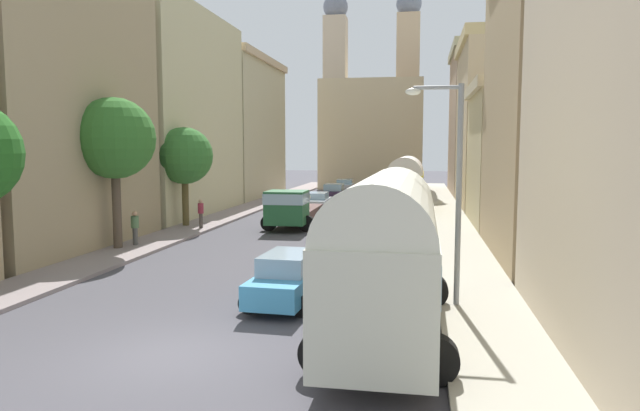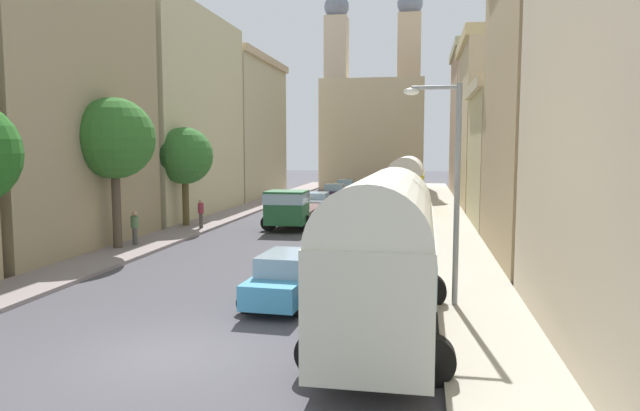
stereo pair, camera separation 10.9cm
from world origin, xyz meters
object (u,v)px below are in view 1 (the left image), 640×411
object	(u,v)px
car_5	(382,190)
streetlamp_near	(452,177)
car_2	(345,187)
car_0	(317,203)
parked_bus_0	(387,246)
car_3	(288,278)
parked_bus_1	(406,181)
pedestrian_0	(135,227)
cargo_truck_0	(292,208)
car_1	(334,192)
car_4	(359,206)
pedestrian_1	(201,212)

from	to	relation	value
car_5	streetlamp_near	xyz separation A→B (m)	(4.19, -35.43, 3.02)
car_2	car_0	bearing A→B (deg)	-89.34
car_0	car_2	distance (m)	16.61
parked_bus_0	car_3	world-z (taller)	parked_bus_0
parked_bus_1	pedestrian_0	distance (m)	21.58
car_0	car_2	size ratio (longest dim) A/B	1.04
parked_bus_1	cargo_truck_0	distance (m)	12.15
cargo_truck_0	car_0	world-z (taller)	cargo_truck_0
car_1	car_3	world-z (taller)	car_3
cargo_truck_0	car_2	bearing A→B (deg)	90.27
car_3	car_4	xyz separation A→B (m)	(-0.10, 21.19, 0.06)
car_4	streetlamp_near	world-z (taller)	streetlamp_near
car_5	pedestrian_1	xyz separation A→B (m)	(-8.71, -21.69, 0.24)
car_0	car_5	bearing A→B (deg)	72.92
cargo_truck_0	parked_bus_1	bearing A→B (deg)	59.21
cargo_truck_0	car_3	world-z (taller)	cargo_truck_0
parked_bus_1	car_2	size ratio (longest dim) A/B	2.28
parked_bus_1	pedestrian_1	size ratio (longest dim) A/B	4.91
cargo_truck_0	car_1	bearing A→B (deg)	90.42
parked_bus_1	car_2	world-z (taller)	parked_bus_1
car_5	pedestrian_1	size ratio (longest dim) A/B	2.11
car_1	car_2	distance (m)	7.22
car_2	car_5	world-z (taller)	car_5
car_1	car_4	xyz separation A→B (m)	(3.39, -11.57, 0.06)
streetlamp_near	car_2	bearing A→B (deg)	101.59
parked_bus_0	car_3	xyz separation A→B (m)	(-3.05, 2.51, -1.47)
car_2	car_4	xyz separation A→B (m)	(3.38, -18.79, 0.05)
parked_bus_1	car_4	xyz separation A→B (m)	(-2.94, -4.86, -1.36)
parked_bus_1	car_5	distance (m)	9.99
parked_bus_1	car_4	bearing A→B (deg)	-121.16
car_1	car_5	world-z (taller)	car_5
car_4	pedestrian_0	bearing A→B (deg)	-124.66
car_1	streetlamp_near	world-z (taller)	streetlamp_near
pedestrian_1	car_5	bearing A→B (deg)	68.13
car_2	car_4	bearing A→B (deg)	-79.82
car_1	streetlamp_near	xyz separation A→B (m)	(8.16, -32.54, 3.04)
cargo_truck_0	car_1	size ratio (longest dim) A/B	1.71
pedestrian_1	car_0	bearing A→B (deg)	62.34
parked_bus_0	car_2	xyz separation A→B (m)	(-6.52, 42.49, -1.46)
car_0	car_1	distance (m)	9.39
parked_bus_0	car_2	bearing A→B (deg)	98.73
pedestrian_0	car_2	bearing A→B (deg)	79.93
parked_bus_1	car_3	size ratio (longest dim) A/B	2.06
parked_bus_1	pedestrian_1	bearing A→B (deg)	-132.44
parked_bus_1	car_2	xyz separation A→B (m)	(-6.31, 13.93, -1.41)
parked_bus_1	streetlamp_near	xyz separation A→B (m)	(1.84, -25.82, 1.62)
car_1	pedestrian_0	bearing A→B (deg)	-102.90
parked_bus_1	cargo_truck_0	world-z (taller)	parked_bus_1
parked_bus_0	car_1	size ratio (longest dim) A/B	2.17
car_0	car_1	world-z (taller)	car_1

